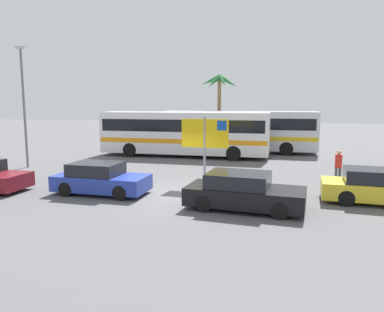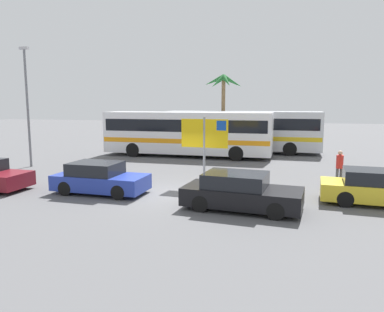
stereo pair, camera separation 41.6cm
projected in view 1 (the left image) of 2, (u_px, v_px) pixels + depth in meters
The scene contains 10 objects.
ground at pixel (171, 195), 15.50m from camera, with size 120.00×120.00×0.00m, color #565659.
bus_front_coach at pixel (184, 132), 26.32m from camera, with size 11.94×2.54×3.17m.
bus_rear_coach at pixel (238, 129), 28.78m from camera, with size 11.94×2.54×3.17m.
ferry_sign at pixel (206, 136), 16.77m from camera, with size 2.20×0.21×3.20m.
car_black at pixel (243, 192), 13.35m from camera, with size 4.36×2.24×1.32m.
car_yellow at pixel (383, 187), 14.02m from camera, with size 4.67×1.97×1.32m.
car_blue at pixel (100, 179), 15.59m from camera, with size 3.98×1.83×1.32m.
pedestrian_by_bus at pixel (338, 164), 17.41m from camera, with size 0.32×0.32×1.62m.
lamp_post_right_side at pixel (24, 102), 21.58m from camera, with size 0.56×0.20×7.05m.
palm_tree_seaside at pixel (219, 89), 31.38m from camera, with size 3.33×3.00×6.22m.
Camera 1 is at (4.45, -14.47, 3.82)m, focal length 34.52 mm.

